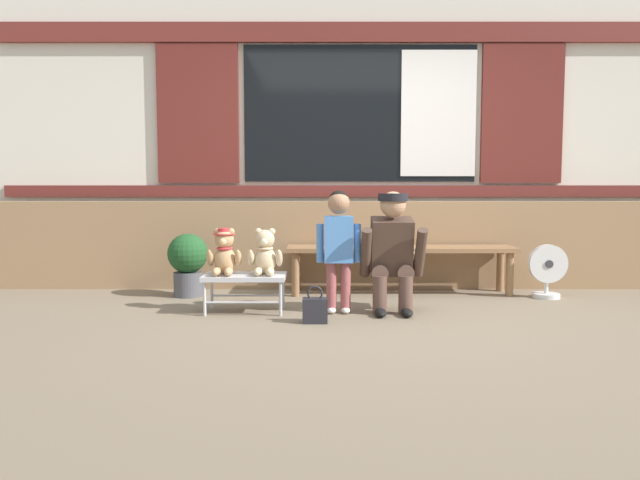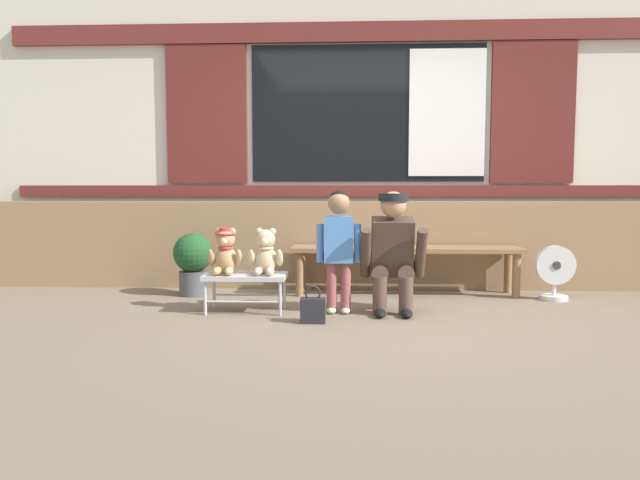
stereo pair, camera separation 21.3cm
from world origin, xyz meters
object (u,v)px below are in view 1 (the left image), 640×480
Objects in this scene: small_display_bench at (247,279)px; potted_plant at (190,261)px; adult_crouching at (395,252)px; floor_fan at (549,272)px; wooden_bench_long at (402,254)px; teddy_bear_with_hat at (226,252)px; handbag_on_ground at (317,310)px; child_standing at (340,238)px; teddy_bear_plain at (267,254)px.

potted_plant reaches higher than small_display_bench.
floor_fan is (1.45, 0.61, -0.24)m from adult_crouching.
teddy_bear_with_hat is (-1.50, -0.83, 0.10)m from wooden_bench_long.
potted_plant is at bearing 122.58° from teddy_bear_with_hat.
adult_crouching is (-0.18, -0.84, 0.11)m from wooden_bench_long.
small_display_bench is 0.92m from potted_plant.
adult_crouching is at bearing 31.60° from handbag_on_ground.
potted_plant is at bearing 151.45° from child_standing.
small_display_bench reaches higher than handbag_on_ground.
teddy_bear_plain is at bearing 176.68° from child_standing.
wooden_bench_long is at bearing 35.26° from teddy_bear_plain.
handbag_on_ground is 0.57× the size of floor_fan.
wooden_bench_long is 3.28× the size of small_display_bench.
teddy_bear_with_hat and teddy_bear_plain have the same top height.
potted_plant is (-1.16, 1.07, 0.23)m from handbag_on_ground.
adult_crouching is 1.67× the size of potted_plant.
teddy_bear_plain is 1.00m from adult_crouching.
wooden_bench_long is 2.19× the size of child_standing.
teddy_bear_plain is (0.16, 0.00, 0.20)m from small_display_bench.
handbag_on_ground is at bearing -43.81° from teddy_bear_plain.
handbag_on_ground is (0.56, -0.38, -0.17)m from small_display_bench.
child_standing is 3.52× the size of handbag_on_ground.
handbag_on_ground is (0.72, -0.38, -0.38)m from teddy_bear_with_hat.
small_display_bench is at bearing 177.51° from child_standing.
floor_fan is at bearing 12.26° from teddy_bear_with_hat.
floor_fan is at bearing 25.51° from handbag_on_ground.
adult_crouching is at bearing -0.29° from teddy_bear_plain.
floor_fan is at bearing 22.76° from adult_crouching.
small_display_bench is at bearing -49.09° from potted_plant.
floor_fan is at bearing -1.63° from potted_plant.
child_standing is at bearing -161.26° from floor_fan.
floor_fan is at bearing -10.20° from wooden_bench_long.
teddy_bear_with_hat is 1.00× the size of teddy_bear_plain.
child_standing is at bearing -2.49° from small_display_bench.
potted_plant is at bearing 137.69° from teddy_bear_plain.
small_display_bench is at bearing -148.06° from wooden_bench_long.
child_standing is at bearing -3.32° from teddy_bear_plain.
potted_plant is at bearing 137.17° from handbag_on_ground.
adult_crouching is (1.00, -0.01, 0.02)m from teddy_bear_plain.
child_standing reaches higher than floor_fan.
handbag_on_ground is at bearing -42.83° from potted_plant.
child_standing reaches higher than potted_plant.
small_display_bench is 1.33× the size of floor_fan.
wooden_bench_long is at bearing 57.12° from handbag_on_ground.
teddy_bear_with_hat is 1.32m from adult_crouching.
child_standing is 1.68× the size of potted_plant.
teddy_bear_with_hat is (-0.16, 0.00, 0.21)m from small_display_bench.
teddy_bear_with_hat is 0.32m from teddy_bear_plain.
child_standing is at bearing -2.18° from teddy_bear_with_hat.
teddy_bear_with_hat is 0.64× the size of potted_plant.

